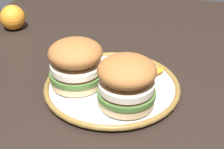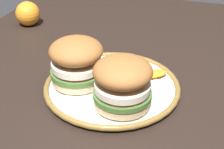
{
  "view_description": "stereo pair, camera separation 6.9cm",
  "coord_description": "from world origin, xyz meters",
  "px_view_note": "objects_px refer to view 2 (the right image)",
  "views": [
    {
      "loc": [
        0.55,
        0.07,
        1.15
      ],
      "look_at": [
        -0.05,
        -0.05,
        0.77
      ],
      "focal_mm": 54.28,
      "sensor_mm": 36.0,
      "label": 1
    },
    {
      "loc": [
        0.54,
        0.14,
        1.15
      ],
      "look_at": [
        -0.05,
        -0.05,
        0.77
      ],
      "focal_mm": 54.28,
      "sensor_mm": 36.0,
      "label": 2
    }
  ],
  "objects_px": {
    "dinner_plate": "(112,86)",
    "whole_orange": "(28,14)",
    "dining_table": "(126,139)",
    "sandwich_half_right": "(77,61)",
    "sandwich_half_left": "(123,82)"
  },
  "relations": [
    {
      "from": "sandwich_half_left",
      "to": "sandwich_half_right",
      "type": "distance_m",
      "value": 0.13
    },
    {
      "from": "dining_table",
      "to": "sandwich_half_left",
      "type": "xyz_separation_m",
      "value": [
        0.01,
        -0.01,
        0.15
      ]
    },
    {
      "from": "dining_table",
      "to": "whole_orange",
      "type": "xyz_separation_m",
      "value": [
        -0.32,
        -0.4,
        0.12
      ]
    },
    {
      "from": "dining_table",
      "to": "whole_orange",
      "type": "bearing_deg",
      "value": -128.4
    },
    {
      "from": "dining_table",
      "to": "sandwich_half_right",
      "type": "distance_m",
      "value": 0.2
    },
    {
      "from": "dinner_plate",
      "to": "whole_orange",
      "type": "distance_m",
      "value": 0.44
    },
    {
      "from": "dinner_plate",
      "to": "whole_orange",
      "type": "relative_size",
      "value": 4.02
    },
    {
      "from": "dinner_plate",
      "to": "whole_orange",
      "type": "xyz_separation_m",
      "value": [
        -0.27,
        -0.36,
        0.03
      ]
    },
    {
      "from": "dinner_plate",
      "to": "sandwich_half_left",
      "type": "height_order",
      "value": "sandwich_half_left"
    },
    {
      "from": "dining_table",
      "to": "whole_orange",
      "type": "height_order",
      "value": "whole_orange"
    },
    {
      "from": "sandwich_half_right",
      "to": "whole_orange",
      "type": "xyz_separation_m",
      "value": [
        -0.28,
        -0.28,
        -0.03
      ]
    },
    {
      "from": "whole_orange",
      "to": "dinner_plate",
      "type": "bearing_deg",
      "value": 53.16
    },
    {
      "from": "dinner_plate",
      "to": "sandwich_half_left",
      "type": "xyz_separation_m",
      "value": [
        0.06,
        0.04,
        0.06
      ]
    },
    {
      "from": "dinner_plate",
      "to": "whole_orange",
      "type": "height_order",
      "value": "whole_orange"
    },
    {
      "from": "sandwich_half_right",
      "to": "sandwich_half_left",
      "type": "bearing_deg",
      "value": 66.44
    }
  ]
}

